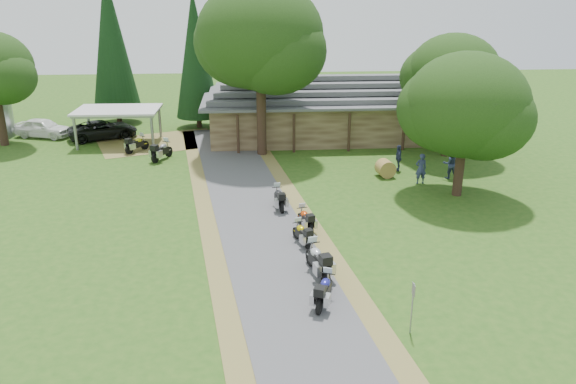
{
  "coord_description": "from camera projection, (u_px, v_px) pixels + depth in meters",
  "views": [
    {
      "loc": [
        -1.37,
        -19.47,
        11.25
      ],
      "look_at": [
        0.61,
        6.81,
        1.6
      ],
      "focal_mm": 35.0,
      "sensor_mm": 36.0,
      "label": 1
    }
  ],
  "objects": [
    {
      "name": "motorcycle_row_d",
      "position": [
        305.0,
        218.0,
        27.47
      ],
      "size": [
        0.96,
        1.82,
        1.18
      ],
      "primitive_type": null,
      "rotation": [
        0.0,
        0.0,
        1.81
      ],
      "color": "#CD3E0A",
      "rests_on": "ground"
    },
    {
      "name": "carport",
      "position": [
        119.0,
        126.0,
        42.46
      ],
      "size": [
        6.21,
        4.21,
        2.66
      ],
      "primitive_type": null,
      "rotation": [
        0.0,
        0.0,
        -0.02
      ],
      "color": "silver",
      "rests_on": "ground"
    },
    {
      "name": "person_c",
      "position": [
        399.0,
        156.0,
        36.2
      ],
      "size": [
        0.52,
        0.65,
        2.02
      ],
      "primitive_type": "imported",
      "rotation": [
        0.0,
        0.0,
        4.5
      ],
      "color": "navy",
      "rests_on": "ground"
    },
    {
      "name": "motorcycle_row_b",
      "position": [
        318.0,
        259.0,
        23.09
      ],
      "size": [
        1.2,
        2.22,
        1.45
      ],
      "primitive_type": null,
      "rotation": [
        0.0,
        0.0,
        1.83
      ],
      "color": "#B7BAC0",
      "rests_on": "ground"
    },
    {
      "name": "sign_post",
      "position": [
        412.0,
        309.0,
        19.06
      ],
      "size": [
        0.35,
        0.06,
        1.94
      ],
      "primitive_type": null,
      "color": "gray",
      "rests_on": "ground"
    },
    {
      "name": "motorcycle_row_c",
      "position": [
        302.0,
        233.0,
        25.88
      ],
      "size": [
        1.07,
        1.77,
        1.15
      ],
      "primitive_type": null,
      "rotation": [
        0.0,
        0.0,
        1.91
      ],
      "color": "#C0AA02",
      "rests_on": "ground"
    },
    {
      "name": "ground",
      "position": [
        286.0,
        289.0,
        22.2
      ],
      "size": [
        120.0,
        120.0,
        0.0
      ],
      "primitive_type": "plane",
      "color": "#275116",
      "rests_on": "ground"
    },
    {
      "name": "person_a",
      "position": [
        421.0,
        166.0,
        33.78
      ],
      "size": [
        0.64,
        0.47,
        2.21
      ],
      "primitive_type": "imported",
      "rotation": [
        0.0,
        0.0,
        3.17
      ],
      "color": "navy",
      "rests_on": "ground"
    },
    {
      "name": "person_b",
      "position": [
        451.0,
        161.0,
        34.7
      ],
      "size": [
        0.64,
        0.47,
        2.23
      ],
      "primitive_type": "imported",
      "rotation": [
        0.0,
        0.0,
        3.12
      ],
      "color": "navy",
      "rests_on": "ground"
    },
    {
      "name": "motorcycle_carport_b",
      "position": [
        162.0,
        150.0,
        38.6
      ],
      "size": [
        1.54,
        2.14,
        1.41
      ],
      "primitive_type": null,
      "rotation": [
        0.0,
        0.0,
        1.1
      ],
      "color": "gray",
      "rests_on": "ground"
    },
    {
      "name": "motorcycle_row_e",
      "position": [
        279.0,
        197.0,
        30.1
      ],
      "size": [
        0.85,
        1.91,
        1.26
      ],
      "primitive_type": null,
      "rotation": [
        0.0,
        0.0,
        1.71
      ],
      "color": "black",
      "rests_on": "ground"
    },
    {
      "name": "driveway",
      "position": [
        269.0,
        246.0,
        25.91
      ],
      "size": [
        51.95,
        51.95,
        0.0
      ],
      "primitive_type": "plane",
      "rotation": [
        0.0,
        0.0,
        0.14
      ],
      "color": "#47474A",
      "rests_on": "ground"
    },
    {
      "name": "cedar_far",
      "position": [
        112.0,
        48.0,
        47.14
      ],
      "size": [
        4.09,
        4.09,
        12.76
      ],
      "primitive_type": "cone",
      "color": "black",
      "rests_on": "ground"
    },
    {
      "name": "hay_bale",
      "position": [
        385.0,
        168.0,
        35.2
      ],
      "size": [
        1.21,
        1.13,
        1.08
      ],
      "primitive_type": "cylinder",
      "rotation": [
        1.57,
        0.0,
        0.14
      ],
      "color": "olive",
      "rests_on": "ground"
    },
    {
      "name": "cedar_near",
      "position": [
        196.0,
        60.0,
        45.84
      ],
      "size": [
        3.68,
        3.68,
        11.21
      ],
      "primitive_type": "cone",
      "color": "black",
      "rests_on": "ground"
    },
    {
      "name": "motorcycle_row_a",
      "position": [
        324.0,
        289.0,
        20.96
      ],
      "size": [
        1.22,
        1.92,
        1.25
      ],
      "primitive_type": null,
      "rotation": [
        0.0,
        0.0,
        1.2
      ],
      "color": "navy",
      "rests_on": "ground"
    },
    {
      "name": "oak_lodge_right",
      "position": [
        452.0,
        90.0,
        38.2
      ],
      "size": [
        6.22,
        6.22,
        9.35
      ],
      "primitive_type": null,
      "color": "black",
      "rests_on": "ground"
    },
    {
      "name": "oak_lodge_left",
      "position": [
        260.0,
        60.0,
        37.83
      ],
      "size": [
        8.53,
        8.53,
        13.26
      ],
      "primitive_type": null,
      "color": "black",
      "rests_on": "ground"
    },
    {
      "name": "oak_driveway",
      "position": [
        464.0,
        123.0,
        30.82
      ],
      "size": [
        6.76,
        6.76,
        8.42
      ],
      "primitive_type": null,
      "color": "black",
      "rests_on": "ground"
    },
    {
      "name": "car_dark_suv",
      "position": [
        103.0,
        125.0,
        43.89
      ],
      "size": [
        4.47,
        6.14,
        2.16
      ],
      "primitive_type": "imported",
      "rotation": [
        0.0,
        0.0,
        1.98
      ],
      "color": "black",
      "rests_on": "ground"
    },
    {
      "name": "car_white_sedan",
      "position": [
        43.0,
        125.0,
        44.36
      ],
      "size": [
        4.02,
        6.14,
        1.89
      ],
      "primitive_type": "imported",
      "rotation": [
        0.0,
        0.0,
        1.26
      ],
      "color": "white",
      "rests_on": "ground"
    },
    {
      "name": "lodge",
      "position": [
        340.0,
        106.0,
        44.25
      ],
      "size": [
        21.4,
        9.4,
        4.9
      ],
      "primitive_type": null,
      "color": "brown",
      "rests_on": "ground"
    },
    {
      "name": "motorcycle_carport_a",
      "position": [
        137.0,
        143.0,
        40.48
      ],
      "size": [
        1.65,
        1.86,
        1.29
      ],
      "primitive_type": null,
      "rotation": [
        0.0,
        0.0,
        0.91
      ],
      "color": "yellow",
      "rests_on": "ground"
    }
  ]
}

